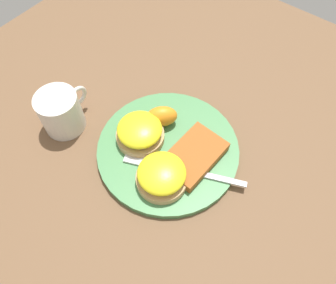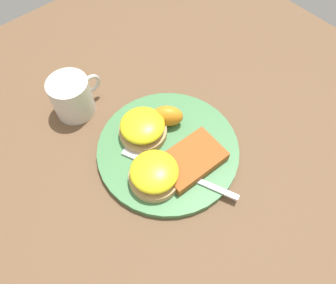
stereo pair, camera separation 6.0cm
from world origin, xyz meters
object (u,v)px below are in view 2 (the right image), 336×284
fork (171,169)px  cup (72,97)px  orange_wedge (167,116)px  sandwich_benedict_right (154,174)px  sandwich_benedict_left (143,128)px  hashbrown_patty (191,160)px

fork → cup: (-0.05, 0.24, 0.02)m
orange_wedge → cup: (-0.11, 0.16, 0.01)m
fork → orange_wedge: bearing=52.4°
sandwich_benedict_right → fork: sandwich_benedict_right is taller
fork → cup: size_ratio=1.97×
orange_wedge → fork: size_ratio=0.28×
sandwich_benedict_left → sandwich_benedict_right: size_ratio=1.00×
sandwich_benedict_left → fork: sandwich_benedict_left is taller
sandwich_benedict_left → cup: size_ratio=0.84×
sandwich_benedict_left → cup: (-0.06, 0.15, 0.01)m
hashbrown_patty → orange_wedge: (0.03, 0.10, 0.01)m
hashbrown_patty → cup: size_ratio=1.09×
fork → hashbrown_patty: bearing=-18.7°
sandwich_benedict_left → orange_wedge: 0.05m
sandwich_benedict_left → hashbrown_patty: bearing=-75.9°
hashbrown_patty → orange_wedge: bearing=74.3°
orange_wedge → fork: (-0.06, -0.08, -0.02)m
sandwich_benedict_left → orange_wedge: bearing=-10.4°
sandwich_benedict_right → cup: size_ratio=0.84×
orange_wedge → hashbrown_patty: bearing=-105.7°
sandwich_benedict_right → fork: 0.04m
sandwich_benedict_left → hashbrown_patty: (0.03, -0.10, -0.01)m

